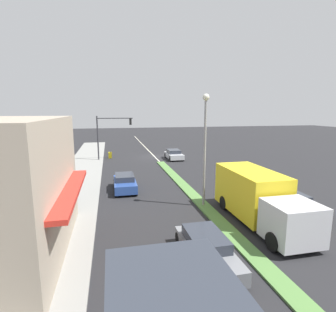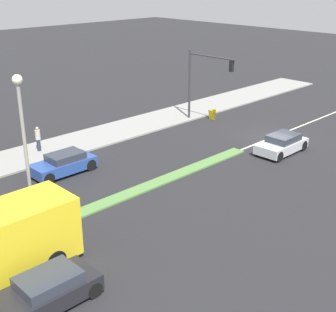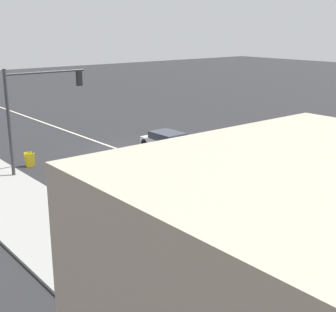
{
  "view_description": "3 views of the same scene",
  "coord_description": "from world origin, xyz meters",
  "px_view_note": "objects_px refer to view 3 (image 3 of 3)",
  "views": [
    {
      "loc": [
        6.06,
        35.52,
        6.44
      ],
      "look_at": [
        0.24,
        9.52,
        1.76
      ],
      "focal_mm": 28.0,
      "sensor_mm": 36.0,
      "label": 1
    },
    {
      "loc": [
        -18.1,
        28.32,
        11.38
      ],
      "look_at": [
        0.34,
        10.44,
        1.28
      ],
      "focal_mm": 50.0,
      "sensor_mm": 36.0,
      "label": 2
    },
    {
      "loc": [
        16.19,
        24.67,
        7.8
      ],
      "look_at": [
        1.29,
        6.4,
        1.23
      ],
      "focal_mm": 50.0,
      "sensor_mm": 36.0,
      "label": 3
    }
  ],
  "objects_px": {
    "pedestrian": "(122,260)",
    "coupe_blue": "(236,241)",
    "traffic_signal_main": "(34,102)",
    "warning_aframe_sign": "(30,160)",
    "sedan_silver": "(169,142)"
  },
  "relations": [
    {
      "from": "pedestrian",
      "to": "sedan_silver",
      "type": "xyz_separation_m",
      "value": [
        -11.46,
        -11.75,
        -0.39
      ]
    },
    {
      "from": "traffic_signal_main",
      "to": "pedestrian",
      "type": "height_order",
      "value": "traffic_signal_main"
    },
    {
      "from": "traffic_signal_main",
      "to": "coupe_blue",
      "type": "height_order",
      "value": "traffic_signal_main"
    },
    {
      "from": "pedestrian",
      "to": "traffic_signal_main",
      "type": "bearing_deg",
      "value": -103.6
    },
    {
      "from": "warning_aframe_sign",
      "to": "pedestrian",
      "type": "bearing_deg",
      "value": 77.43
    },
    {
      "from": "pedestrian",
      "to": "coupe_blue",
      "type": "xyz_separation_m",
      "value": [
        -4.26,
        0.74,
        -0.38
      ]
    },
    {
      "from": "traffic_signal_main",
      "to": "warning_aframe_sign",
      "type": "distance_m",
      "value": 3.69
    },
    {
      "from": "warning_aframe_sign",
      "to": "sedan_silver",
      "type": "distance_m",
      "value": 8.65
    },
    {
      "from": "traffic_signal_main",
      "to": "sedan_silver",
      "type": "bearing_deg",
      "value": 171.76
    },
    {
      "from": "traffic_signal_main",
      "to": "sedan_silver",
      "type": "distance_m",
      "value": 9.03
    },
    {
      "from": "pedestrian",
      "to": "coupe_blue",
      "type": "height_order",
      "value": "pedestrian"
    },
    {
      "from": "sedan_silver",
      "to": "warning_aframe_sign",
      "type": "bearing_deg",
      "value": -16.43
    },
    {
      "from": "warning_aframe_sign",
      "to": "sedan_silver",
      "type": "relative_size",
      "value": 0.22
    },
    {
      "from": "coupe_blue",
      "to": "traffic_signal_main",
      "type": "bearing_deg",
      "value": -85.31
    },
    {
      "from": "warning_aframe_sign",
      "to": "traffic_signal_main",
      "type": "bearing_deg",
      "value": 88.59
    }
  ]
}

